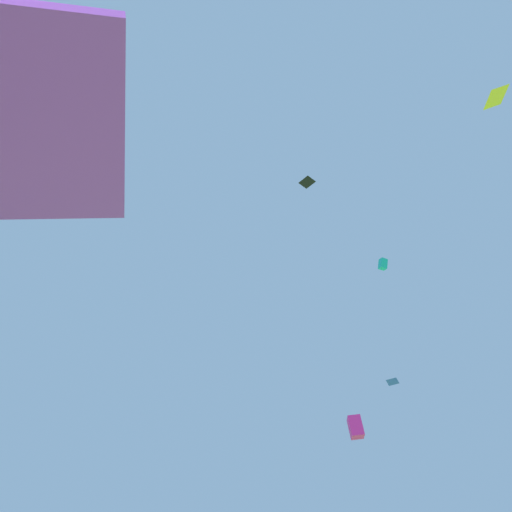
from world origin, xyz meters
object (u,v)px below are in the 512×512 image
distant_kite_yellow_low_right (495,97)px  distant_kite_blue_mid_left (392,381)px  distant_kite_magenta_mid_right (356,427)px  distant_kite_teal_overhead_distant (383,264)px  distant_kite_black_high_left (307,182)px

distant_kite_yellow_low_right → distant_kite_blue_mid_left: (-7.66, 12.08, -6.16)m
distant_kite_yellow_low_right → distant_kite_magenta_mid_right: bearing=135.4°
distant_kite_teal_overhead_distant → distant_kite_magenta_mid_right: (-1.12, -10.46, -15.16)m
distant_kite_yellow_low_right → distant_kite_teal_overhead_distant: bearing=112.6°
distant_kite_black_high_left → distant_kite_blue_mid_left: 12.41m
distant_kite_yellow_low_right → distant_kite_magenta_mid_right: distant_kite_yellow_low_right is taller
distant_kite_black_high_left → distant_kite_blue_mid_left: (1.71, 6.88, -10.18)m
distant_kite_magenta_mid_right → distant_kite_yellow_low_right: bearing=-44.6°
distant_kite_black_high_left → distant_kite_magenta_mid_right: 13.66m
distant_kite_black_high_left → distant_kite_yellow_low_right: (9.37, -5.20, -4.03)m
distant_kite_black_high_left → distant_kite_magenta_mid_right: size_ratio=0.90×
distant_kite_blue_mid_left → distant_kite_magenta_mid_right: 4.43m
distant_kite_yellow_low_right → distant_kite_teal_overhead_distant: distant_kite_teal_overhead_distant is taller
distant_kite_black_high_left → distant_kite_blue_mid_left: size_ratio=1.19×
distant_kite_yellow_low_right → distant_kite_magenta_mid_right: (-9.27, 9.14, -9.05)m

